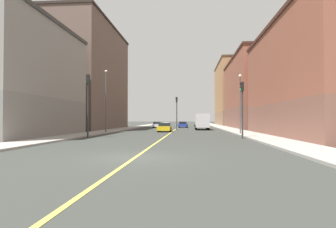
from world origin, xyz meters
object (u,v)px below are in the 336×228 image
at_px(traffic_light_left_near, 242,101).
at_px(car_green, 198,124).
at_px(building_left_mid, 258,93).
at_px(car_yellow, 165,127).
at_px(building_left_far, 236,94).
at_px(car_white, 157,125).
at_px(street_lamp_right_near, 106,95).
at_px(building_left_near, 323,79).
at_px(building_right_corner, 8,79).
at_px(street_lamp_left_near, 240,97).
at_px(traffic_light_right_near, 88,97).
at_px(box_truck, 202,121).
at_px(car_teal, 200,125).
at_px(car_blue, 183,125).
at_px(traffic_light_median_far, 177,108).
at_px(building_right_midblock, 85,78).

height_order(traffic_light_left_near, car_green, traffic_light_left_near).
relative_size(building_left_mid, car_yellow, 6.14).
relative_size(building_left_far, traffic_light_left_near, 4.30).
bearing_deg(car_white, car_green, 42.19).
bearing_deg(street_lamp_right_near, car_white, 79.72).
relative_size(building_left_near, building_left_far, 0.99).
xyz_separation_m(building_left_far, traffic_light_left_near, (-8.86, -57.07, -5.93)).
bearing_deg(building_left_mid, building_right_corner, -138.05).
bearing_deg(street_lamp_left_near, traffic_light_right_near, -157.96).
relative_size(building_left_far, box_truck, 3.13).
distance_m(traffic_light_left_near, street_lamp_left_near, 6.71).
xyz_separation_m(building_right_corner, traffic_light_right_near, (8.82, -0.42, -1.99)).
xyz_separation_m(building_right_corner, traffic_light_left_near, (24.05, -0.42, -2.52)).
height_order(car_teal, car_blue, car_blue).
bearing_deg(car_white, traffic_light_median_far, -66.04).
bearing_deg(building_right_midblock, car_teal, 27.95).
bearing_deg(building_left_mid, traffic_light_right_near, -128.76).
distance_m(traffic_light_median_far, car_teal, 12.87).
distance_m(traffic_light_left_near, street_lamp_right_near, 18.52).
bearing_deg(car_blue, street_lamp_left_near, -74.07).
bearing_deg(car_teal, car_yellow, -106.85).
distance_m(traffic_light_median_far, street_lamp_right_near, 15.00).
height_order(traffic_light_median_far, street_lamp_right_near, street_lamp_right_near).
xyz_separation_m(building_right_midblock, car_teal, (21.24, 11.27, -8.74)).
height_order(building_right_corner, box_truck, building_right_corner).
bearing_deg(car_green, building_left_far, 55.52).
bearing_deg(car_teal, street_lamp_left_near, -81.60).
distance_m(building_left_far, box_truck, 38.51).
height_order(traffic_light_right_near, car_blue, traffic_light_right_near).
bearing_deg(traffic_light_right_near, building_left_far, 67.12).
xyz_separation_m(building_right_corner, street_lamp_right_near, (7.84, 8.42, -0.99)).
relative_size(building_left_near, building_left_mid, 0.93).
distance_m(car_teal, car_yellow, 20.37).
xyz_separation_m(building_left_near, street_lamp_right_near, (-25.06, 5.86, -1.01)).
bearing_deg(street_lamp_left_near, building_right_midblock, 149.68).
relative_size(building_right_midblock, traffic_light_right_near, 3.52).
relative_size(building_left_far, street_lamp_left_near, 3.28).
height_order(car_teal, car_green, car_green).
bearing_deg(box_truck, traffic_light_left_near, -82.16).
height_order(building_left_far, building_right_corner, building_left_far).
xyz_separation_m(building_left_near, car_teal, (-11.67, 29.53, -5.46)).
xyz_separation_m(building_left_near, car_yellow, (-17.57, 10.03, -5.44)).
bearing_deg(car_teal, building_left_far, 64.59).
bearing_deg(building_right_corner, building_left_near, 4.45).
relative_size(building_left_mid, building_right_midblock, 1.11).
relative_size(building_left_far, car_green, 5.24).
height_order(traffic_light_median_far, street_lamp_left_near, street_lamp_left_near).
relative_size(building_right_corner, box_truck, 2.16).
bearing_deg(traffic_light_left_near, car_white, 110.96).
distance_m(building_left_near, traffic_light_right_near, 24.35).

